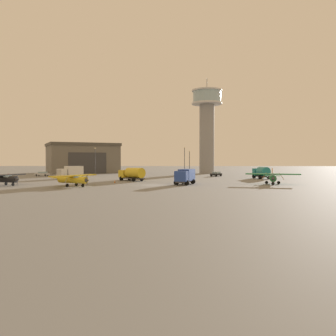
# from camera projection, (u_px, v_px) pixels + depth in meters

# --- Properties ---
(ground_plane) EXTENTS (400.00, 400.00, 0.00)m
(ground_plane) POSITION_uv_depth(u_px,v_px,m) (153.00, 185.00, 66.76)
(ground_plane) COLOR slate
(control_tower) EXTENTS (10.64, 10.64, 33.45)m
(control_tower) POSITION_uv_depth(u_px,v_px,m) (207.00, 121.00, 123.26)
(control_tower) COLOR gray
(control_tower) RESTS_ON ground_plane
(hangar) EXTENTS (30.65, 28.63, 10.82)m
(hangar) POSITION_uv_depth(u_px,v_px,m) (82.00, 158.00, 129.07)
(hangar) COLOR #6B665B
(hangar) RESTS_ON ground_plane
(airplane_yellow) EXTENTS (7.82, 9.76, 3.05)m
(airplane_yellow) POSITION_uv_depth(u_px,v_px,m) (72.00, 179.00, 62.93)
(airplane_yellow) COLOR gold
(airplane_yellow) RESTS_ON ground_plane
(airplane_black) EXTENTS (8.00, 10.19, 3.02)m
(airplane_black) POSITION_uv_depth(u_px,v_px,m) (2.00, 178.00, 65.34)
(airplane_black) COLOR black
(airplane_black) RESTS_ON ground_plane
(airplane_green) EXTENTS (10.52, 8.22, 3.10)m
(airplane_green) POSITION_uv_depth(u_px,v_px,m) (273.00, 177.00, 69.17)
(airplane_green) COLOR #287A42
(airplane_green) RESTS_ON ground_plane
(truck_box_white) EXTENTS (6.24, 6.05, 3.20)m
(truck_box_white) POSITION_uv_depth(u_px,v_px,m) (71.00, 172.00, 89.63)
(truck_box_white) COLOR #38383D
(truck_box_white) RESTS_ON ground_plane
(truck_box_blue) EXTENTS (4.39, 6.98, 2.98)m
(truck_box_blue) POSITION_uv_depth(u_px,v_px,m) (185.00, 176.00, 68.50)
(truck_box_blue) COLOR #38383D
(truck_box_blue) RESTS_ON ground_plane
(truck_fuel_tanker_teal) EXTENTS (3.94, 6.35, 3.04)m
(truck_fuel_tanker_teal) POSITION_uv_depth(u_px,v_px,m) (262.00, 172.00, 88.95)
(truck_fuel_tanker_teal) COLOR #38383D
(truck_fuel_tanker_teal) RESTS_ON ground_plane
(truck_fuel_tanker_yellow) EXTENTS (6.72, 6.77, 3.04)m
(truck_fuel_tanker_yellow) POSITION_uv_depth(u_px,v_px,m) (132.00, 174.00, 79.88)
(truck_fuel_tanker_yellow) COLOR #38383D
(truck_fuel_tanker_yellow) RESTS_ON ground_plane
(car_silver) EXTENTS (4.06, 2.39, 1.37)m
(car_silver) POSITION_uv_depth(u_px,v_px,m) (42.00, 174.00, 103.31)
(car_silver) COLOR #B7BABF
(car_silver) RESTS_ON ground_plane
(car_black) EXTENTS (3.80, 4.34, 1.37)m
(car_black) POSITION_uv_depth(u_px,v_px,m) (216.00, 174.00, 101.72)
(car_black) COLOR black
(car_black) RESTS_ON ground_plane
(light_post_west) EXTENTS (0.44, 0.44, 8.61)m
(light_post_west) POSITION_uv_depth(u_px,v_px,m) (95.00, 159.00, 107.81)
(light_post_west) COLOR #38383D
(light_post_west) RESTS_ON ground_plane
(light_post_north) EXTENTS (0.44, 0.44, 7.90)m
(light_post_north) POSITION_uv_depth(u_px,v_px,m) (189.00, 160.00, 117.10)
(light_post_north) COLOR #38383D
(light_post_north) RESTS_ON ground_plane
(light_post_centre) EXTENTS (0.44, 0.44, 9.05)m
(light_post_centre) POSITION_uv_depth(u_px,v_px,m) (185.00, 158.00, 117.26)
(light_post_centre) COLOR #38383D
(light_post_centre) RESTS_ON ground_plane
(traffic_cone_near_left) EXTENTS (0.36, 0.36, 0.61)m
(traffic_cone_near_left) POSITION_uv_depth(u_px,v_px,m) (115.00, 181.00, 73.15)
(traffic_cone_near_left) COLOR black
(traffic_cone_near_left) RESTS_ON ground_plane
(traffic_cone_near_right) EXTENTS (0.36, 0.36, 0.62)m
(traffic_cone_near_right) POSITION_uv_depth(u_px,v_px,m) (64.00, 181.00, 73.31)
(traffic_cone_near_right) COLOR black
(traffic_cone_near_right) RESTS_ON ground_plane
(traffic_cone_mid_apron) EXTENTS (0.36, 0.36, 0.71)m
(traffic_cone_mid_apron) POSITION_uv_depth(u_px,v_px,m) (70.00, 179.00, 81.79)
(traffic_cone_mid_apron) COLOR black
(traffic_cone_mid_apron) RESTS_ON ground_plane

